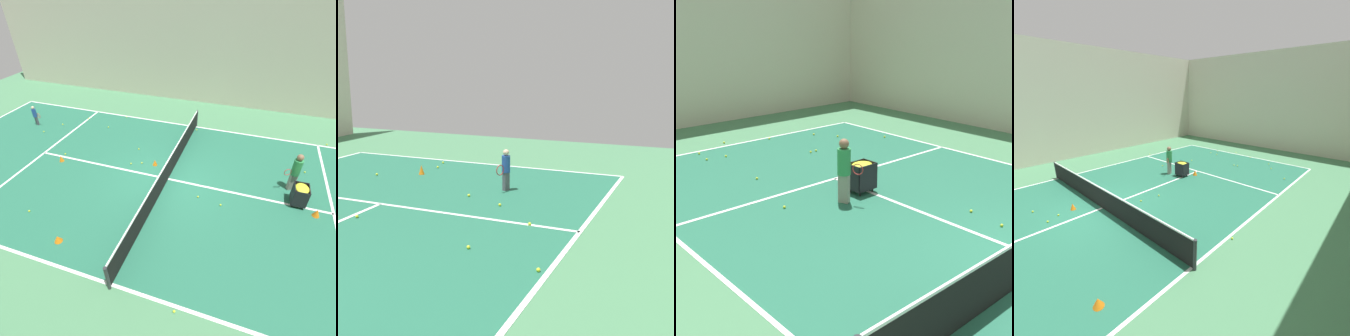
# 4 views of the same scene
# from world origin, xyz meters

# --- Properties ---
(line_baseline_far) EXTENTS (9.77, 0.10, 0.00)m
(line_baseline_far) POSITION_xyz_m (0.00, 11.35, 0.01)
(line_baseline_far) COLOR white
(line_baseline_far) RESTS_ON ground
(line_service_far) EXTENTS (9.77, 0.10, 0.00)m
(line_service_far) POSITION_xyz_m (0.00, 6.24, 0.01)
(line_service_far) COLOR white
(line_service_far) RESTS_ON ground
(hall_enclosure_far) EXTENTS (16.91, 0.15, 7.62)m
(hall_enclosure_far) POSITION_xyz_m (0.00, 15.00, 3.81)
(hall_enclosure_far) COLOR beige
(hall_enclosure_far) RESTS_ON ground
(coach_at_net) EXTENTS (0.47, 0.64, 1.63)m
(coach_at_net) POSITION_xyz_m (-0.95, 4.78, 0.93)
(coach_at_net) COLOR gray
(coach_at_net) RESTS_ON ground
(ball_cart) EXTENTS (0.64, 0.51, 0.82)m
(ball_cart) POSITION_xyz_m (-0.15, 5.00, 0.58)
(ball_cart) COLOR black
(ball_cart) RESTS_ON ground
(training_cone_1) EXTENTS (0.25, 0.25, 0.29)m
(training_cone_1) POSITION_xyz_m (0.30, 5.61, 0.15)
(training_cone_1) COLOR orange
(training_cone_1) RESTS_ON ground
(tennis_ball_3) EXTENTS (0.07, 0.07, 0.07)m
(tennis_ball_3) POSITION_xyz_m (-1.31, 10.16, 0.04)
(tennis_ball_3) COLOR yellow
(tennis_ball_3) RESTS_ON ground
(tennis_ball_4) EXTENTS (0.07, 0.07, 0.07)m
(tennis_ball_4) POSITION_xyz_m (-1.83, 11.02, 0.04)
(tennis_ball_4) COLOR yellow
(tennis_ball_4) RESTS_ON ground
(tennis_ball_9) EXTENTS (0.07, 0.07, 0.07)m
(tennis_ball_9) POSITION_xyz_m (2.58, 10.52, 0.04)
(tennis_ball_9) COLOR yellow
(tennis_ball_9) RESTS_ON ground
(tennis_ball_10) EXTENTS (0.07, 0.07, 0.07)m
(tennis_ball_10) POSITION_xyz_m (3.08, 9.70, 0.04)
(tennis_ball_10) COLOR yellow
(tennis_ball_10) RESTS_ON ground
(tennis_ball_11) EXTENTS (0.07, 0.07, 0.07)m
(tennis_ball_11) POSITION_xyz_m (0.87, 2.34, 0.04)
(tennis_ball_11) COLOR yellow
(tennis_ball_11) RESTS_ON ground
(tennis_ball_12) EXTENTS (0.07, 0.07, 0.07)m
(tennis_ball_12) POSITION_xyz_m (-2.28, 5.45, 0.04)
(tennis_ball_12) COLOR yellow
(tennis_ball_12) RESTS_ON ground
(tennis_ball_13) EXTENTS (0.07, 0.07, 0.07)m
(tennis_ball_13) POSITION_xyz_m (-0.56, 11.71, 0.04)
(tennis_ball_13) COLOR yellow
(tennis_ball_13) RESTS_ON ground
(tennis_ball_15) EXTENTS (0.07, 0.07, 0.07)m
(tennis_ball_15) POSITION_xyz_m (0.96, 11.12, 0.04)
(tennis_ball_15) COLOR yellow
(tennis_ball_15) RESTS_ON ground
(tennis_ball_16) EXTENTS (0.07, 0.07, 0.07)m
(tennis_ball_16) POSITION_xyz_m (1.27, 8.72, 0.04)
(tennis_ball_16) COLOR yellow
(tennis_ball_16) RESTS_ON ground
(tennis_ball_19) EXTENTS (0.07, 0.07, 0.07)m
(tennis_ball_19) POSITION_xyz_m (0.70, 1.45, 0.04)
(tennis_ball_19) COLOR yellow
(tennis_ball_19) RESTS_ON ground
(tennis_ball_23) EXTENTS (0.07, 0.07, 0.07)m
(tennis_ball_23) POSITION_xyz_m (-1.94, 10.25, 0.04)
(tennis_ball_23) COLOR yellow
(tennis_ball_23) RESTS_ON ground
(tennis_ball_25) EXTENTS (0.07, 0.07, 0.07)m
(tennis_ball_25) POSITION_xyz_m (-1.69, 7.65, 0.04)
(tennis_ball_25) COLOR yellow
(tennis_ball_25) RESTS_ON ground
(tennis_ball_27) EXTENTS (0.07, 0.07, 0.07)m
(tennis_ball_27) POSITION_xyz_m (4.33, 8.46, 0.04)
(tennis_ball_27) COLOR yellow
(tennis_ball_27) RESTS_ON ground
(tennis_ball_28) EXTENTS (0.07, 0.07, 0.07)m
(tennis_ball_28) POSITION_xyz_m (1.04, 8.71, 0.04)
(tennis_ball_28) COLOR yellow
(tennis_ball_28) RESTS_ON ground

